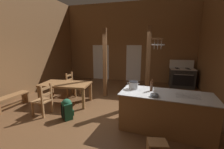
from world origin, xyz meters
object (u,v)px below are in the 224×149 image
object	(u,v)px
stove_range	(182,77)
ladderback_chair_near_window	(73,85)
ladderback_chair_by_post	(43,100)
bench_along_left_wall	(12,99)
kitchen_island	(165,112)
backpack	(67,108)
stockpot_on_counter	(133,85)
bottle_tall_on_counter	(151,86)
step_stool	(157,147)
dining_table	(66,86)
mixing_bowl_on_counter	(154,95)

from	to	relation	value
stove_range	ladderback_chair_near_window	bearing A→B (deg)	-151.79
ladderback_chair_by_post	bench_along_left_wall	size ratio (longest dim) A/B	0.83
kitchen_island	ladderback_chair_by_post	distance (m)	3.46
backpack	stockpot_on_counter	bearing A→B (deg)	10.88
backpack	bottle_tall_on_counter	distance (m)	2.42
bottle_tall_on_counter	kitchen_island	bearing A→B (deg)	-19.00
ladderback_chair_near_window	bottle_tall_on_counter	size ratio (longest dim) A/B	3.07
step_stool	backpack	size ratio (longest dim) A/B	0.68
stockpot_on_counter	dining_table	bearing A→B (deg)	164.70
backpack	bottle_tall_on_counter	size ratio (longest dim) A/B	1.93
ladderback_chair_by_post	ladderback_chair_near_window	bearing A→B (deg)	91.72
ladderback_chair_by_post	stove_range	bearing A→B (deg)	43.11
step_stool	stockpot_on_counter	distance (m)	1.60
bench_along_left_wall	mixing_bowl_on_counter	world-z (taller)	mixing_bowl_on_counter
dining_table	bottle_tall_on_counter	xyz separation A→B (m)	(2.95, -0.75, 0.41)
dining_table	mixing_bowl_on_counter	bearing A→B (deg)	-21.09
stove_range	step_stool	world-z (taller)	stove_range
ladderback_chair_by_post	bottle_tall_on_counter	distance (m)	3.18
ladderback_chair_near_window	bench_along_left_wall	world-z (taller)	ladderback_chair_near_window
bench_along_left_wall	mixing_bowl_on_counter	distance (m)	4.60
dining_table	backpack	bearing A→B (deg)	-57.18
stove_range	ladderback_chair_near_window	world-z (taller)	stove_range
bench_along_left_wall	backpack	world-z (taller)	backpack
stove_range	dining_table	size ratio (longest dim) A/B	0.74
stockpot_on_counter	mixing_bowl_on_counter	bearing A→B (deg)	-42.12
step_stool	ladderback_chair_near_window	distance (m)	4.29
stove_range	dining_table	world-z (taller)	stove_range
bottle_tall_on_counter	stockpot_on_counter	bearing A→B (deg)	171.48
backpack	stove_range	bearing A→B (deg)	49.17
stove_range	stockpot_on_counter	bearing A→B (deg)	-115.79
kitchen_island	backpack	size ratio (longest dim) A/B	3.77
step_stool	ladderback_chair_by_post	world-z (taller)	ladderback_chair_by_post
dining_table	kitchen_island	bearing A→B (deg)	-14.77
stove_range	bottle_tall_on_counter	bearing A→B (deg)	-109.83
bench_along_left_wall	dining_table	bearing A→B (deg)	29.41
mixing_bowl_on_counter	bottle_tall_on_counter	world-z (taller)	bottle_tall_on_counter
ladderback_chair_near_window	bottle_tall_on_counter	xyz separation A→B (m)	(3.16, -1.57, 0.61)
kitchen_island	ladderback_chair_near_window	world-z (taller)	ladderback_chair_near_window
step_stool	mixing_bowl_on_counter	xyz separation A→B (m)	(-0.08, 0.71, 0.79)
ladderback_chair_near_window	stockpot_on_counter	xyz separation A→B (m)	(2.70, -1.50, 0.59)
dining_table	backpack	distance (m)	1.27
dining_table	ladderback_chair_near_window	xyz separation A→B (m)	(-0.22, 0.83, -0.20)
kitchen_island	step_stool	xyz separation A→B (m)	(-0.19, -1.00, -0.29)
dining_table	ladderback_chair_near_window	world-z (taller)	ladderback_chair_near_window
bottle_tall_on_counter	bench_along_left_wall	bearing A→B (deg)	-178.65
ladderback_chair_near_window	stove_range	bearing A→B (deg)	28.21
stove_range	stockpot_on_counter	xyz separation A→B (m)	(-1.93, -3.99, 0.56)
backpack	ladderback_chair_near_window	bearing A→B (deg)	115.39
step_stool	bench_along_left_wall	world-z (taller)	bench_along_left_wall
mixing_bowl_on_counter	stockpot_on_counter	bearing A→B (deg)	137.88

